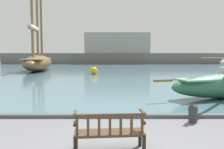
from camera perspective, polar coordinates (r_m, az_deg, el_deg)
The scene contains 7 objects.
harbor_water at distance 48.78m, azimuth 0.06°, elevation 2.21°, with size 100.00×80.00×0.08m, color slate.
quay_edge_kerb at distance 8.85m, azimuth 0.53°, elevation -9.43°, with size 40.00×0.30×0.12m, color #4C4C50.
park_bench at distance 5.82m, azimuth -0.67°, elevation -12.84°, with size 1.64×0.66×0.92m.
sailboat_mid_port at distance 32.80m, azimuth -16.66°, elevation 3.14°, with size 4.19×10.79×14.18m.
mooring_bollard at distance 8.60m, azimuth 17.97°, elevation -8.25°, with size 0.32×0.32×0.60m.
channel_buoy at distance 26.24m, azimuth -4.23°, elevation 0.94°, with size 0.79×0.79×1.49m.
far_breakwater at distance 52.45m, azimuth 0.39°, elevation 4.74°, with size 46.19×2.40×6.60m.
Camera 1 is at (-0.09, -4.73, 2.23)m, focal length 40.00 mm.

